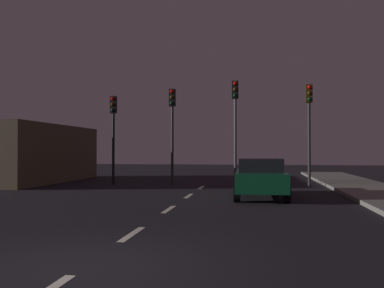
{
  "coord_description": "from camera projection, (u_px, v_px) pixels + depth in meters",
  "views": [
    {
      "loc": [
        2.61,
        -6.08,
        1.78
      ],
      "look_at": [
        -0.32,
        13.14,
        2.08
      ],
      "focal_mm": 39.38,
      "sensor_mm": 36.0,
      "label": 1
    }
  ],
  "objects": [
    {
      "name": "ground_plane",
      "position": [
        173.0,
        207.0,
        13.29
      ],
      "size": [
        80.0,
        80.0,
        0.0
      ],
      "primitive_type": "plane",
      "color": "black"
    },
    {
      "name": "lane_stripe_second",
      "position": [
        132.0,
        234.0,
        8.94
      ],
      "size": [
        0.16,
        1.6,
        0.01
      ],
      "primitive_type": "cube",
      "color": "silver",
      "rests_on": "ground_plane"
    },
    {
      "name": "lane_stripe_third",
      "position": [
        169.0,
        209.0,
        12.7
      ],
      "size": [
        0.16,
        1.6,
        0.01
      ],
      "primitive_type": "cube",
      "color": "silver",
      "rests_on": "ground_plane"
    },
    {
      "name": "lane_stripe_fourth",
      "position": [
        189.0,
        196.0,
        16.46
      ],
      "size": [
        0.16,
        1.6,
        0.01
      ],
      "primitive_type": "cube",
      "color": "silver",
      "rests_on": "ground_plane"
    },
    {
      "name": "lane_stripe_fifth",
      "position": [
        201.0,
        187.0,
        20.21
      ],
      "size": [
        0.16,
        1.6,
        0.01
      ],
      "primitive_type": "cube",
      "color": "silver",
      "rests_on": "ground_plane"
    },
    {
      "name": "traffic_signal_far_left",
      "position": [
        113.0,
        122.0,
        22.24
      ],
      "size": [
        0.32,
        0.38,
        4.66
      ],
      "color": "black",
      "rests_on": "ground_plane"
    },
    {
      "name": "traffic_signal_center_left",
      "position": [
        172.0,
        118.0,
        21.77
      ],
      "size": [
        0.32,
        0.38,
        4.98
      ],
      "color": "#2D2D30",
      "rests_on": "ground_plane"
    },
    {
      "name": "traffic_signal_center_right",
      "position": [
        235.0,
        113.0,
        21.28
      ],
      "size": [
        0.32,
        0.38,
        5.31
      ],
      "color": "#4C4C51",
      "rests_on": "ground_plane"
    },
    {
      "name": "traffic_signal_far_right",
      "position": [
        309.0,
        115.0,
        20.73
      ],
      "size": [
        0.32,
        0.38,
        5.05
      ],
      "color": "#2D2D30",
      "rests_on": "ground_plane"
    },
    {
      "name": "car_stopped_ahead",
      "position": [
        261.0,
        177.0,
        15.93
      ],
      "size": [
        1.97,
        4.37,
        1.49
      ],
      "color": "#0F4C2D",
      "rests_on": "ground_plane"
    },
    {
      "name": "storefront_left",
      "position": [
        28.0,
        154.0,
        23.93
      ],
      "size": [
        4.44,
        9.5,
        3.21
      ],
      "primitive_type": "cube",
      "color": "brown",
      "rests_on": "ground_plane"
    }
  ]
}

